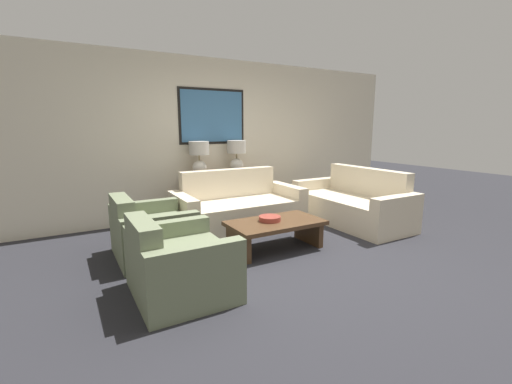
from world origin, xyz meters
TOP-DOWN VIEW (x-y plane):
  - ground_plane at (0.00, 0.00)m, footprint 20.00×20.00m
  - back_wall at (0.00, 2.54)m, footprint 7.81×0.12m
  - console_table at (0.00, 2.26)m, footprint 1.23×0.40m
  - table_lamp_left at (-0.34, 2.26)m, footprint 0.32×0.32m
  - table_lamp_right at (0.34, 2.26)m, footprint 0.32×0.32m
  - couch_by_back_wall at (0.00, 1.57)m, footprint 1.94×0.91m
  - couch_by_side at (1.73, 0.89)m, footprint 0.91×1.94m
  - coffee_table at (-0.03, 0.46)m, footprint 1.19×0.66m
  - decorative_bowl at (-0.09, 0.50)m, footprint 0.28×0.28m
  - armchair_near_back_wall at (-1.45, 1.01)m, footprint 0.85×0.97m
  - armchair_near_camera at (-1.45, -0.08)m, footprint 0.85×0.97m

SIDE VIEW (x-z plane):
  - ground_plane at x=0.00m, z-range 0.00..0.00m
  - coffee_table at x=-0.03m, z-range 0.09..0.46m
  - armchair_near_back_wall at x=-1.45m, z-range -0.10..0.65m
  - armchair_near_camera at x=-1.45m, z-range -0.10..0.65m
  - couch_by_back_wall at x=0.00m, z-range -0.15..0.72m
  - couch_by_side at x=1.73m, z-range -0.15..0.72m
  - console_table at x=0.00m, z-range 0.00..0.74m
  - decorative_bowl at x=-0.09m, z-range 0.37..0.43m
  - table_lamp_left at x=-0.34m, z-range 0.79..1.35m
  - table_lamp_right at x=0.34m, z-range 0.79..1.35m
  - back_wall at x=0.00m, z-range 0.01..2.66m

